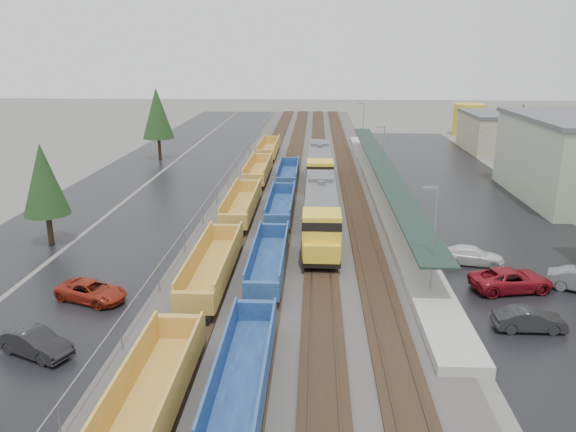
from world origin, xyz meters
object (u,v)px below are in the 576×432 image
(well_string_blue, at_px, (269,261))
(parked_car_west_c, at_px, (92,291))
(parked_car_west_b, at_px, (35,343))
(parked_car_east_a, at_px, (529,320))
(well_string_yellow, at_px, (230,231))
(locomotive_lead, at_px, (321,212))
(storage_tank, at_px, (469,120))
(locomotive_trail, at_px, (320,166))
(parked_car_east_b, at_px, (511,280))
(parked_car_east_c, at_px, (472,256))

(well_string_blue, relative_size, parked_car_west_c, 14.96)
(parked_car_west_b, xyz_separation_m, parked_car_east_a, (28.90, 4.31, -0.05))
(well_string_yellow, bearing_deg, parked_car_east_a, -35.83)
(locomotive_lead, relative_size, parked_car_west_b, 4.38)
(storage_tank, relative_size, parked_car_east_a, 1.44)
(locomotive_lead, distance_m, storage_tank, 72.10)
(locomotive_trail, distance_m, well_string_blue, 30.46)
(locomotive_trail, relative_size, parked_car_west_c, 3.98)
(storage_tank, bearing_deg, parked_car_west_b, -117.98)
(well_string_blue, bearing_deg, parked_car_west_b, -134.69)
(locomotive_lead, bearing_deg, parked_car_east_b, -39.65)
(parked_car_east_b, height_order, parked_car_east_c, parked_car_east_b)
(parked_car_west_b, xyz_separation_m, parked_car_east_b, (29.74, 10.31, 0.05))
(locomotive_lead, xyz_separation_m, parked_car_west_c, (-15.77, -14.37, -1.72))
(storage_tank, height_order, parked_car_west_b, storage_tank)
(parked_car_west_b, bearing_deg, parked_car_east_b, -47.04)
(locomotive_trail, bearing_deg, parked_car_east_c, -65.93)
(locomotive_lead, distance_m, parked_car_east_b, 17.64)
(well_string_blue, relative_size, parked_car_east_a, 17.54)
(parked_car_west_c, bearing_deg, parked_car_east_a, -75.56)
(parked_car_east_a, bearing_deg, parked_car_west_b, 97.89)
(parked_car_west_b, height_order, parked_car_west_c, parked_car_west_b)
(parked_car_east_a, bearing_deg, well_string_blue, 63.67)
(well_string_blue, height_order, parked_car_east_a, well_string_blue)
(well_string_yellow, xyz_separation_m, parked_car_west_b, (-8.22, -19.24, -0.44))
(parked_car_east_a, distance_m, parked_car_east_b, 6.06)
(locomotive_trail, distance_m, parked_car_east_a, 40.30)
(locomotive_lead, distance_m, locomotive_trail, 21.00)
(well_string_yellow, height_order, storage_tank, storage_tank)
(well_string_blue, bearing_deg, parked_car_east_b, -6.65)
(parked_car_west_c, height_order, parked_car_east_c, parked_car_east_c)
(storage_tank, distance_m, parked_car_east_c, 73.91)
(parked_car_east_b, bearing_deg, parked_car_east_c, 4.29)
(locomotive_lead, bearing_deg, parked_car_west_b, -127.00)
(locomotive_lead, height_order, parked_car_east_c, locomotive_lead)
(well_string_blue, bearing_deg, parked_car_east_a, -25.75)
(parked_car_west_c, bearing_deg, well_string_yellow, -12.59)
(well_string_yellow, relative_size, parked_car_west_c, 19.74)
(locomotive_trail, bearing_deg, storage_tank, 56.00)
(locomotive_lead, relative_size, locomotive_trail, 1.00)
(storage_tank, distance_m, parked_car_east_a, 84.59)
(parked_car_west_b, bearing_deg, parked_car_east_c, -37.64)
(well_string_blue, relative_size, parked_car_east_c, 15.21)
(well_string_blue, distance_m, parked_car_east_a, 18.52)
(well_string_blue, distance_m, parked_car_east_b, 17.64)
(locomotive_trail, bearing_deg, parked_car_east_a, -71.64)
(locomotive_lead, xyz_separation_m, well_string_yellow, (-8.00, -2.28, -1.22))
(parked_car_west_b, bearing_deg, well_string_yellow, 0.71)
(parked_car_east_a, bearing_deg, parked_car_east_b, -8.59)
(well_string_yellow, bearing_deg, parked_car_west_b, -113.13)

